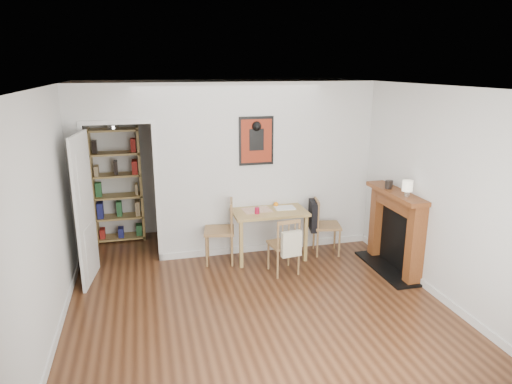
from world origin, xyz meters
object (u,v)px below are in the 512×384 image
object	(u,v)px
bookshelf	(117,186)
red_glass	(257,211)
chair_front	(284,245)
ceramic_jar_a	(389,185)
chair_right	(326,225)
notebook	(285,208)
fireplace	(396,228)
mantel_lamp	(407,187)
orange_fruit	(276,204)
chair_left	(219,231)
dining_table	(269,216)
ceramic_jar_b	(390,183)

from	to	relation	value
bookshelf	red_glass	distance (m)	2.46
chair_front	ceramic_jar_a	distance (m)	1.69
chair_right	red_glass	bearing A→B (deg)	-177.44
notebook	ceramic_jar_a	size ratio (longest dim) A/B	2.54
bookshelf	fireplace	bearing A→B (deg)	-29.28
notebook	ceramic_jar_a	distance (m)	1.54
chair_right	chair_front	bearing A→B (deg)	-148.28
mantel_lamp	fireplace	bearing A→B (deg)	76.54
orange_fruit	chair_front	bearing A→B (deg)	-97.35
chair_front	notebook	size ratio (longest dim) A/B	2.77
chair_right	orange_fruit	distance (m)	0.84
orange_fruit	notebook	xyz separation A→B (m)	(0.10, -0.12, -0.03)
chair_right	fireplace	size ratio (longest dim) A/B	0.69
chair_left	notebook	world-z (taller)	chair_left
red_glass	mantel_lamp	distance (m)	2.10
chair_front	fireplace	distance (m)	1.60
dining_table	fireplace	distance (m)	1.83
chair_left	mantel_lamp	bearing A→B (deg)	-26.27
orange_fruit	ceramic_jar_b	size ratio (longest dim) A/B	0.82
chair_front	red_glass	distance (m)	0.65
chair_front	ceramic_jar_a	bearing A→B (deg)	-4.65
chair_left	orange_fruit	world-z (taller)	chair_left
dining_table	mantel_lamp	distance (m)	2.03
fireplace	notebook	world-z (taller)	fireplace
orange_fruit	ceramic_jar_b	distance (m)	1.70
red_glass	chair_front	bearing A→B (deg)	-59.96
ceramic_jar_a	dining_table	bearing A→B (deg)	155.21
fireplace	mantel_lamp	bearing A→B (deg)	-103.46
chair_left	red_glass	xyz separation A→B (m)	(0.54, -0.12, 0.32)
red_glass	ceramic_jar_b	xyz separation A→B (m)	(1.84, -0.48, 0.41)
chair_left	dining_table	bearing A→B (deg)	0.00
bookshelf	mantel_lamp	xyz separation A→B (m)	(3.77, -2.44, 0.37)
dining_table	chair_left	size ratio (longest dim) A/B	1.15
fireplace	mantel_lamp	distance (m)	0.74
fireplace	red_glass	world-z (taller)	fireplace
orange_fruit	mantel_lamp	size ratio (longest dim) A/B	0.33
dining_table	chair_right	size ratio (longest dim) A/B	1.26
chair_right	chair_front	xyz separation A→B (m)	(-0.83, -0.51, -0.03)
chair_left	fireplace	xyz separation A→B (m)	(2.38, -0.85, 0.14)
dining_table	bookshelf	size ratio (longest dim) A/B	0.58
ceramic_jar_a	bookshelf	bearing A→B (deg)	151.79
ceramic_jar_b	chair_left	bearing A→B (deg)	165.80
dining_table	chair_left	xyz separation A→B (m)	(-0.75, 0.00, -0.18)
chair_right	notebook	world-z (taller)	chair_right
fireplace	mantel_lamp	xyz separation A→B (m)	(-0.07, -0.29, 0.68)
chair_left	chair_front	xyz separation A→B (m)	(0.81, -0.59, -0.06)
dining_table	mantel_lamp	size ratio (longest dim) A/B	5.00
bookshelf	fireplace	size ratio (longest dim) A/B	1.50
dining_table	chair_left	bearing A→B (deg)	180.00
chair_right	red_glass	size ratio (longest dim) A/B	9.52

